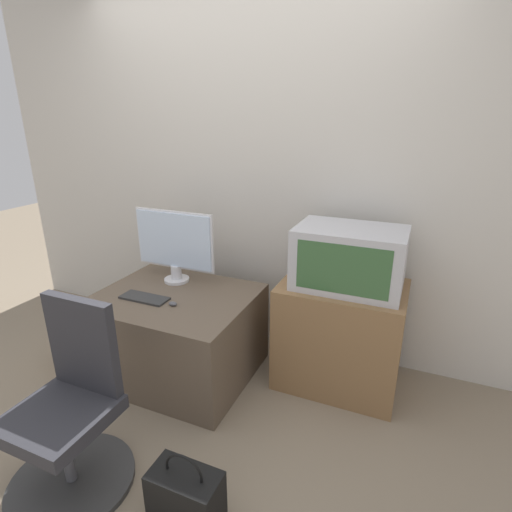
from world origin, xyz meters
The scene contains 12 objects.
ground_plane centered at (0.00, 0.00, 0.00)m, with size 12.00×12.00×0.00m, color #7F705B.
wall_back centered at (0.00, 1.32, 1.30)m, with size 4.40×0.05×2.60m.
desk centered at (-0.26, 0.65, 0.29)m, with size 1.00×0.83×0.58m.
side_stand centered at (0.77, 0.97, 0.35)m, with size 0.76×0.54×0.69m.
main_monitor centered at (-0.37, 0.86, 0.85)m, with size 0.60×0.17×0.50m.
keyboard centered at (-0.40, 0.53, 0.58)m, with size 0.32×0.12×0.01m.
mouse centered at (-0.18, 0.52, 0.59)m, with size 0.05×0.04×0.02m.
crt_tv centered at (0.80, 0.97, 0.88)m, with size 0.63×0.42×0.37m.
office_chair centered at (-0.22, -0.27, 0.35)m, with size 0.58×0.58×0.91m.
cardboard_box_lower centered at (-0.94, 0.47, 0.17)m, with size 0.28×0.23×0.35m.
handbag centered at (0.39, -0.26, 0.13)m, with size 0.31×0.17×0.36m.
book centered at (-0.74, 0.16, 0.01)m, with size 0.19×0.17×0.02m.
Camera 1 is at (1.16, -1.31, 1.69)m, focal length 28.00 mm.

